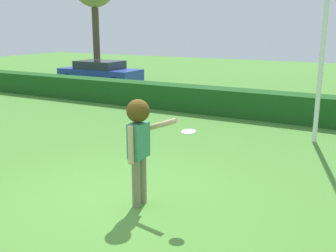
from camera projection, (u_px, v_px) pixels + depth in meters
ground_plane at (117, 199)px, 6.96m from camera, size 60.00×60.00×0.00m
person at (139, 137)px, 6.46m from camera, size 0.77×0.57×1.81m
frisbee at (189, 132)px, 6.12m from camera, size 0.22×0.23×0.04m
hedge_row at (249, 104)px, 13.17m from camera, size 26.76×0.90×0.88m
parked_car_blue at (100, 72)px, 20.13m from camera, size 4.20×1.81×1.25m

